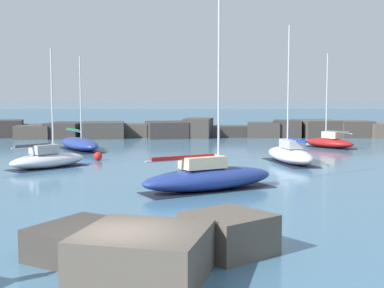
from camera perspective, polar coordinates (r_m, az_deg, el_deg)
ground_plane at (r=15.70m, az=-7.64°, el=-14.23°), size 600.00×600.00×0.00m
open_sea_beyond at (r=124.68m, az=-1.73°, el=2.98°), size 400.00×116.00×0.01m
breakwater_jetty at (r=64.59m, az=0.03°, el=1.55°), size 69.42×7.35×2.59m
foreground_rocks at (r=16.32m, az=-12.03°, el=-11.14°), size 14.07×6.89×1.43m
sailboat_moored_0 at (r=51.04m, az=-11.93°, el=0.04°), size 5.95×8.01×8.64m
sailboat_moored_1 at (r=29.19m, az=1.77°, el=-3.56°), size 8.13×5.80×10.51m
sailboat_moored_2 at (r=53.63m, az=14.45°, el=0.24°), size 5.01×5.37×9.11m
sailboat_moored_3 at (r=41.22m, az=10.42°, el=-1.05°), size 3.59×7.13×10.38m
sailboat_moored_5 at (r=39.36m, az=-15.14°, el=-1.56°), size 5.67×5.75×8.46m
mooring_buoy_orange_near at (r=42.84m, az=-10.00°, el=-1.28°), size 0.68×0.68×0.88m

